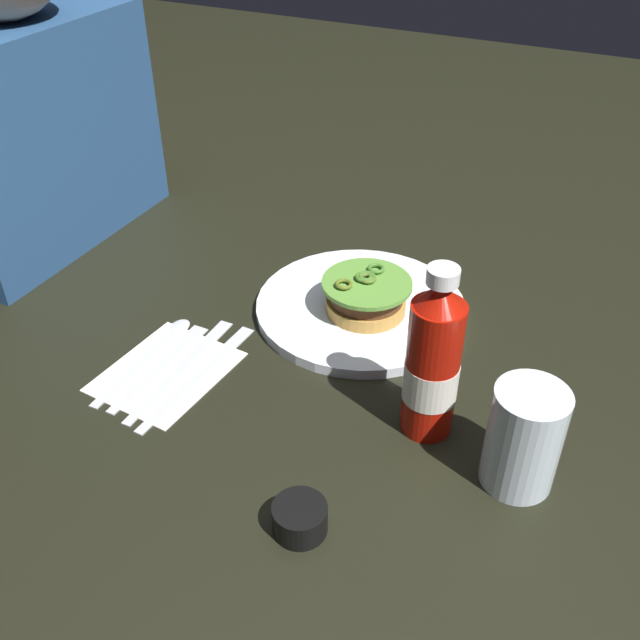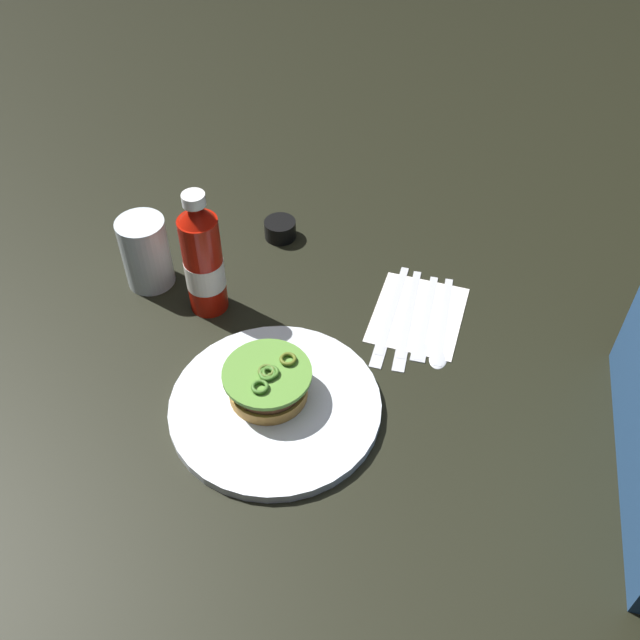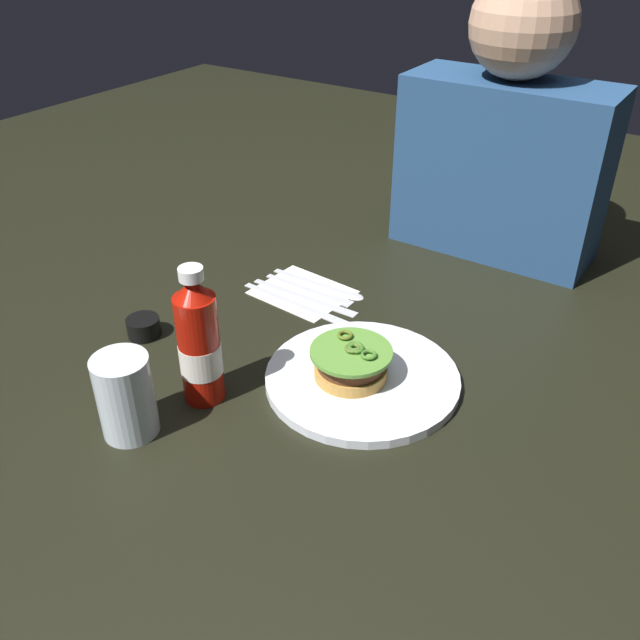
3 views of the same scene
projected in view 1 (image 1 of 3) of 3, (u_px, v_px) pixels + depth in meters
ground_plane at (367, 366)px, 0.89m from camera, size 3.00×3.00×0.00m
dinner_plate at (361, 307)px, 0.98m from camera, size 0.29×0.29×0.01m
burger_sandwich at (366, 296)px, 0.95m from camera, size 0.12×0.12×0.05m
ketchup_bottle at (433, 363)px, 0.75m from camera, size 0.06×0.06×0.21m
water_glass at (524, 438)px, 0.71m from camera, size 0.07×0.07×0.12m
condiment_cup at (300, 518)px, 0.68m from camera, size 0.05×0.05×0.03m
napkin at (166, 371)px, 0.88m from camera, size 0.17×0.14×0.00m
steak_knife at (205, 367)px, 0.88m from camera, size 0.22×0.03×0.00m
butter_knife at (187, 360)px, 0.89m from camera, size 0.22×0.02×0.00m
fork_utensil at (167, 357)px, 0.90m from camera, size 0.18×0.02×0.00m
spoon_utensil at (156, 346)px, 0.92m from camera, size 0.19×0.03×0.00m
diner_person at (26, 95)px, 1.03m from camera, size 0.38×0.18×0.51m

